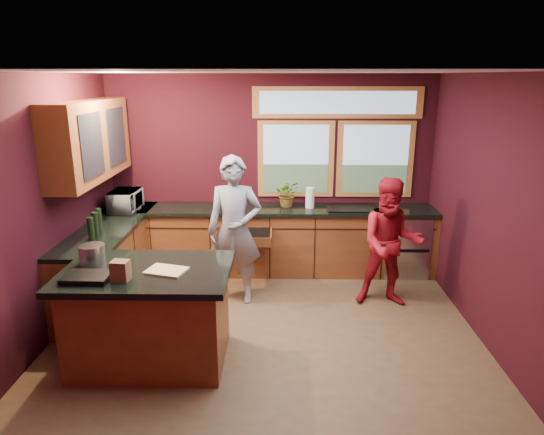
{
  "coord_description": "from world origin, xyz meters",
  "views": [
    {
      "loc": [
        0.15,
        -4.71,
        2.66
      ],
      "look_at": [
        0.05,
        0.4,
        1.17
      ],
      "focal_mm": 32.0,
      "sensor_mm": 36.0,
      "label": 1
    }
  ],
  "objects_px": {
    "person_grey": "(235,231)",
    "cutting_board": "(166,271)",
    "island": "(150,315)",
    "person_red": "(391,243)",
    "stock_pot": "(92,254)"
  },
  "relations": [
    {
      "from": "person_grey",
      "to": "cutting_board",
      "type": "height_order",
      "value": "person_grey"
    },
    {
      "from": "island",
      "to": "person_grey",
      "type": "height_order",
      "value": "person_grey"
    },
    {
      "from": "cutting_board",
      "to": "island",
      "type": "bearing_deg",
      "value": 165.96
    },
    {
      "from": "island",
      "to": "cutting_board",
      "type": "height_order",
      "value": "cutting_board"
    },
    {
      "from": "person_red",
      "to": "cutting_board",
      "type": "bearing_deg",
      "value": -146.49
    },
    {
      "from": "island",
      "to": "person_red",
      "type": "distance_m",
      "value": 2.85
    },
    {
      "from": "person_red",
      "to": "cutting_board",
      "type": "relative_size",
      "value": 4.44
    },
    {
      "from": "person_grey",
      "to": "cutting_board",
      "type": "bearing_deg",
      "value": -107.08
    },
    {
      "from": "person_red",
      "to": "stock_pot",
      "type": "relative_size",
      "value": 6.47
    },
    {
      "from": "person_grey",
      "to": "person_red",
      "type": "xyz_separation_m",
      "value": [
        1.84,
        -0.08,
        -0.12
      ]
    },
    {
      "from": "island",
      "to": "person_red",
      "type": "relative_size",
      "value": 1.0
    },
    {
      "from": "island",
      "to": "person_red",
      "type": "height_order",
      "value": "person_red"
    },
    {
      "from": "person_grey",
      "to": "stock_pot",
      "type": "xyz_separation_m",
      "value": [
        -1.24,
        -1.19,
        0.14
      ]
    },
    {
      "from": "island",
      "to": "person_grey",
      "type": "xyz_separation_m",
      "value": [
        0.69,
        1.34,
        0.42
      ]
    },
    {
      "from": "person_grey",
      "to": "stock_pot",
      "type": "relative_size",
      "value": 7.46
    }
  ]
}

